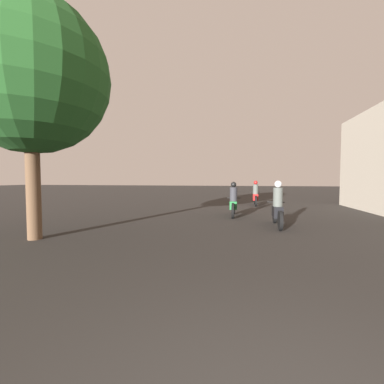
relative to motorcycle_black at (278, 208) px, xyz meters
The scene contains 4 objects.
motorcycle_black is the anchor object (origin of this frame).
motorcycle_green 2.70m from the motorcycle_black, 125.41° to the left, with size 0.60×2.01×1.51m.
motorcycle_red 7.14m from the motorcycle_black, 93.08° to the left, with size 0.60×1.94×1.53m.
street_tree 8.31m from the motorcycle_black, 154.59° to the right, with size 4.10×4.10×6.41m.
Camera 1 is at (-0.42, -1.09, 1.64)m, focal length 24.00 mm.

